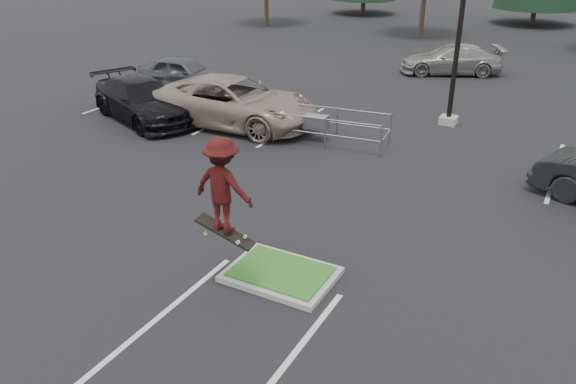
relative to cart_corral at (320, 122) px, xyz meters
The scene contains 9 objects.
ground 8.50m from the cart_corral, 69.78° to the right, with size 120.00×120.00×0.00m, color black.
grass_median 8.50m from the cart_corral, 69.78° to the right, with size 2.20×1.60×0.16m.
stall_lines 2.58m from the cart_corral, 50.77° to the right, with size 22.62×17.60×0.01m.
cart_corral is the anchor object (origin of this frame).
skateboarder 9.39m from the cart_corral, 75.70° to the right, with size 1.19×0.69×2.12m.
car_l_tan 3.58m from the cart_corral, behind, with size 2.92×6.33×1.76m, color gray.
car_l_black 7.14m from the cart_corral, behind, with size 2.18×5.37×1.56m, color black.
car_l_grey 9.28m from the cart_corral, 157.52° to the left, with size 1.70×4.23×1.44m, color #424549.
car_far_silver 12.49m from the cart_corral, 82.96° to the left, with size 2.03×4.99×1.45m, color gray.
Camera 1 is at (4.85, -8.62, 6.55)m, focal length 35.00 mm.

